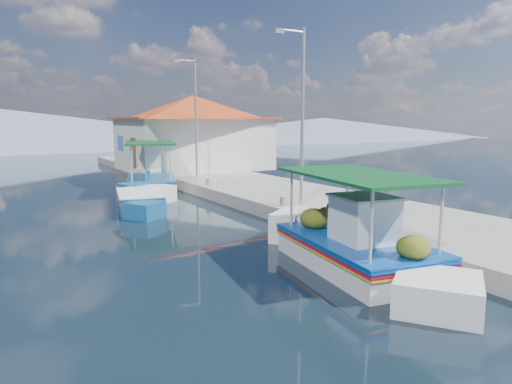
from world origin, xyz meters
TOP-DOWN VIEW (x-y plane):
  - ground at (0.00, 0.00)m, footprint 160.00×160.00m
  - quay at (5.90, 6.00)m, footprint 5.00×44.00m
  - bollards at (3.80, 5.25)m, footprint 0.20×17.20m
  - main_caique at (2.23, -3.22)m, footprint 3.00×7.39m
  - caique_green_canopy at (1.83, 10.25)m, footprint 3.52×6.85m
  - caique_blue_hull at (0.20, 6.73)m, footprint 2.41×5.38m
  - harbor_building at (6.20, 15.00)m, footprint 10.49×10.49m
  - lamp_post_near at (4.51, 2.00)m, footprint 1.21×0.14m
  - lamp_post_far at (4.51, 11.00)m, footprint 1.21×0.14m
  - mountain_ridge at (6.54, 56.00)m, footprint 171.40×96.00m

SIDE VIEW (x-z plane):
  - ground at x=0.00m, z-range 0.00..0.00m
  - quay at x=5.90m, z-range 0.00..0.50m
  - caique_blue_hull at x=0.20m, z-range -0.23..0.76m
  - caique_green_canopy at x=1.83m, z-range -0.94..1.74m
  - main_caique at x=2.23m, z-range -0.76..1.71m
  - bollards at x=3.80m, z-range 0.50..0.80m
  - mountain_ridge at x=6.54m, z-range -0.71..4.79m
  - harbor_building at x=6.20m, z-range 0.58..4.98m
  - lamp_post_near at x=4.51m, z-range 0.85..6.85m
  - lamp_post_far at x=4.51m, z-range 0.85..6.85m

